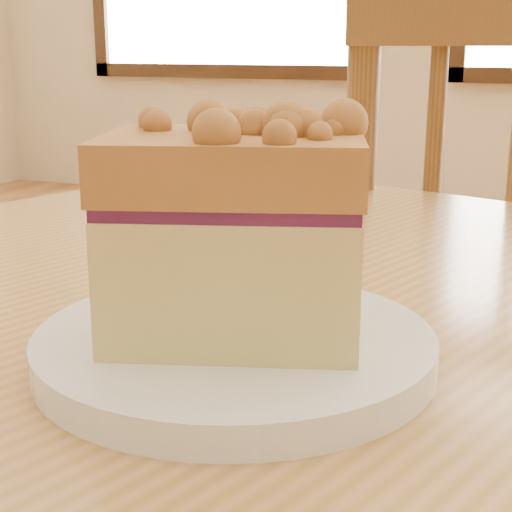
{
  "coord_description": "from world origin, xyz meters",
  "views": [
    {
      "loc": [
        0.14,
        -0.36,
        0.92
      ],
      "look_at": [
        -0.03,
        0.03,
        0.8
      ],
      "focal_mm": 55.0,
      "sensor_mm": 36.0,
      "label": 1
    }
  ],
  "objects": [
    {
      "name": "cafe_chair_main",
      "position": [
        0.02,
        0.75,
        0.5
      ],
      "size": [
        0.54,
        0.54,
        0.99
      ],
      "rotation": [
        0.0,
        0.0,
        3.38
      ],
      "color": "brown",
      "rests_on": "ground"
    },
    {
      "name": "plate",
      "position": [
        -0.03,
        0.0,
        0.76
      ],
      "size": [
        0.22,
        0.22,
        0.02
      ],
      "color": "white",
      "rests_on": "cafe_table_main"
    },
    {
      "name": "cake_slice",
      "position": [
        -0.03,
        0.0,
        0.83
      ],
      "size": [
        0.16,
        0.14,
        0.12
      ],
      "rotation": [
        0.0,
        0.0,
        0.32
      ],
      "color": "tan",
      "rests_on": "plate"
    }
  ]
}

